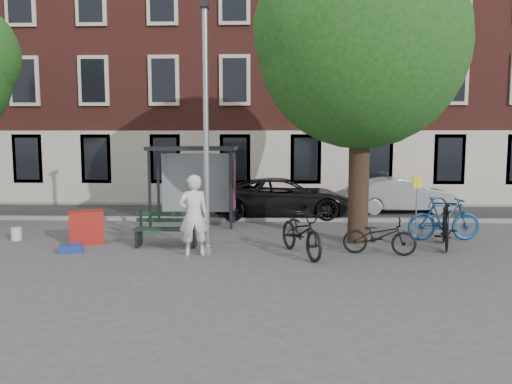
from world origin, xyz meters
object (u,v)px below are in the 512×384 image
object	(u,v)px
bike_d	(446,225)
car_silver	(401,195)
bench	(167,231)
red_stand	(87,227)
bike_a	(379,236)
bike_c	(301,232)
lamppost	(206,143)
notice_sign	(417,192)
bus_shelter	(205,168)
bike_b	(444,219)
painter	(194,215)
car_dark	(283,197)

from	to	relation	value
bike_d	car_silver	distance (m)	6.25
bench	red_stand	distance (m)	2.31
bike_a	bike_c	size ratio (longest dim) A/B	0.80
lamppost	notice_sign	xyz separation A→B (m)	(5.96, 2.79, -1.50)
bus_shelter	bike_b	xyz separation A→B (m)	(7.11, -2.20, -1.30)
painter	car_silver	xyz separation A→B (m)	(6.92, 7.40, -0.33)
bus_shelter	bike_c	size ratio (longest dim) A/B	1.28
bike_c	car_silver	xyz separation A→B (m)	(4.26, 7.28, 0.09)
bike_b	notice_sign	distance (m)	1.23
bench	bike_b	world-z (taller)	bike_b
lamppost	bench	size ratio (longest dim) A/B	3.46
lamppost	notice_sign	size ratio (longest dim) A/B	3.39
painter	bike_d	xyz separation A→B (m)	(6.54, 1.16, -0.40)
bike_d	red_stand	bearing A→B (deg)	14.35
lamppost	bike_a	distance (m)	4.89
bench	car_silver	distance (m)	10.07
bike_c	notice_sign	distance (m)	4.66
bike_c	car_silver	size ratio (longest dim) A/B	0.54
painter	bench	size ratio (longest dim) A/B	1.14
bus_shelter	bike_c	bearing A→B (deg)	-54.66
car_dark	bike_c	bearing A→B (deg)	-178.35
painter	bike_b	distance (m)	7.13
car_dark	bus_shelter	bearing A→B (deg)	124.29
bike_a	notice_sign	world-z (taller)	notice_sign
painter	car_silver	distance (m)	10.13
painter	bench	distance (m)	1.51
bench	car_silver	bearing A→B (deg)	37.79
bike_d	notice_sign	distance (m)	1.96
bike_a	notice_sign	size ratio (longest dim) A/B	0.99
bike_c	red_stand	bearing A→B (deg)	146.76
lamppost	bench	world-z (taller)	lamppost
lamppost	bike_b	size ratio (longest dim) A/B	2.97
bike_a	car_dark	bearing A→B (deg)	32.33
bike_a	car_dark	world-z (taller)	car_dark
bike_a	notice_sign	xyz separation A→B (m)	(1.65, 2.70, 0.81)
notice_sign	car_dark	bearing A→B (deg)	118.61
lamppost	bench	xyz separation A→B (m)	(-1.21, 0.87, -2.37)
painter	bike_c	distance (m)	2.70
bench	car_dark	bearing A→B (deg)	56.63
lamppost	bus_shelter	distance (m)	4.24
bike_d	car_dark	world-z (taller)	car_dark
bench	bike_d	world-z (taller)	bike_d
bike_c	notice_sign	size ratio (longest dim) A/B	1.24
car_dark	bike_d	bearing A→B (deg)	-141.58
bike_a	car_silver	xyz separation A→B (m)	(2.31, 7.13, 0.21)
bike_c	car_dark	distance (m)	6.09
bike_b	bus_shelter	bearing A→B (deg)	69.31
car_dark	car_silver	size ratio (longest dim) A/B	1.25
notice_sign	bench	bearing A→B (deg)	172.74
bike_c	notice_sign	world-z (taller)	notice_sign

